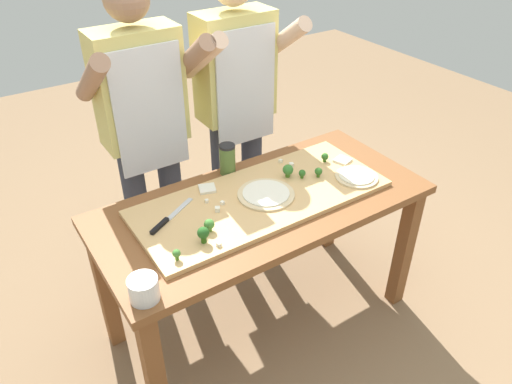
% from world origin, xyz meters
% --- Properties ---
extents(ground_plane, '(8.00, 8.00, 0.00)m').
position_xyz_m(ground_plane, '(0.00, 0.00, 0.00)').
color(ground_plane, '#896B4C').
extents(prep_table, '(1.52, 0.70, 0.77)m').
position_xyz_m(prep_table, '(0.00, 0.00, 0.66)').
color(prep_table, brown).
rests_on(prep_table, ground).
extents(cutting_board, '(1.16, 0.48, 0.02)m').
position_xyz_m(cutting_board, '(0.00, 0.01, 0.78)').
color(cutting_board, tan).
rests_on(cutting_board, prep_table).
extents(chefs_knife, '(0.26, 0.16, 0.02)m').
position_xyz_m(chefs_knife, '(-0.44, 0.07, 0.80)').
color(chefs_knife, '#B7BABF').
rests_on(chefs_knife, cutting_board).
extents(pizza_whole_white_garlic, '(0.26, 0.26, 0.02)m').
position_xyz_m(pizza_whole_white_garlic, '(0.02, 0.00, 0.80)').
color(pizza_whole_white_garlic, beige).
rests_on(pizza_whole_white_garlic, cutting_board).
extents(pizza_whole_cheese_artichoke, '(0.20, 0.20, 0.02)m').
position_xyz_m(pizza_whole_cheese_artichoke, '(0.46, -0.11, 0.80)').
color(pizza_whole_cheese_artichoke, beige).
rests_on(pizza_whole_cheese_artichoke, cutting_board).
extents(pizza_slice_far_left, '(0.10, 0.10, 0.01)m').
position_xyz_m(pizza_slice_far_left, '(-0.18, 0.19, 0.80)').
color(pizza_slice_far_left, silver).
rests_on(pizza_slice_far_left, cutting_board).
extents(pizza_slice_near_right, '(0.09, 0.09, 0.01)m').
position_xyz_m(pizza_slice_near_right, '(0.51, 0.04, 0.80)').
color(pizza_slice_near_right, silver).
rests_on(pizza_slice_near_right, cutting_board).
extents(broccoli_floret_back_right, '(0.04, 0.04, 0.05)m').
position_xyz_m(broccoli_floret_back_right, '(0.32, -0.01, 0.82)').
color(broccoli_floret_back_right, '#366618').
rests_on(broccoli_floret_back_right, cutting_board).
extents(broccoli_floret_back_left, '(0.03, 0.03, 0.05)m').
position_xyz_m(broccoli_floret_back_left, '(-0.50, -0.17, 0.82)').
color(broccoli_floret_back_left, '#487A23').
rests_on(broccoli_floret_back_left, cutting_board).
extents(broccoli_floret_back_mid, '(0.04, 0.04, 0.06)m').
position_xyz_m(broccoli_floret_back_mid, '(-0.32, -0.09, 0.83)').
color(broccoli_floret_back_mid, '#487A23').
rests_on(broccoli_floret_back_mid, cutting_board).
extents(broccoli_floret_center_left, '(0.05, 0.05, 0.06)m').
position_xyz_m(broccoli_floret_center_left, '(0.20, 0.07, 0.83)').
color(broccoli_floret_center_left, '#3F7220').
rests_on(broccoli_floret_center_left, cutting_board).
extents(broccoli_floret_front_mid, '(0.04, 0.04, 0.05)m').
position_xyz_m(broccoli_floret_front_mid, '(0.43, 0.09, 0.82)').
color(broccoli_floret_front_mid, '#366618').
rests_on(broccoli_floret_front_mid, cutting_board).
extents(broccoli_floret_center_right, '(0.05, 0.05, 0.07)m').
position_xyz_m(broccoli_floret_center_right, '(-0.37, -0.14, 0.84)').
color(broccoli_floret_center_right, '#2C5915').
rests_on(broccoli_floret_center_right, cutting_board).
extents(broccoli_floret_front_left, '(0.03, 0.03, 0.04)m').
position_xyz_m(broccoli_floret_front_left, '(0.24, 0.03, 0.82)').
color(broccoli_floret_front_left, '#366618').
rests_on(broccoli_floret_front_left, cutting_board).
extents(cheese_crumble_a, '(0.02, 0.02, 0.02)m').
position_xyz_m(cheese_crumble_a, '(-0.18, 0.05, 0.80)').
color(cheese_crumble_a, white).
rests_on(cheese_crumble_a, cutting_board).
extents(cheese_crumble_b, '(0.02, 0.02, 0.02)m').
position_xyz_m(cheese_crumble_b, '(-0.33, -0.19, 0.80)').
color(cheese_crumble_b, white).
rests_on(cheese_crumble_b, cutting_board).
extents(cheese_crumble_c, '(0.03, 0.03, 0.02)m').
position_xyz_m(cheese_crumble_c, '(-0.22, 0.02, 0.81)').
color(cheese_crumble_c, white).
rests_on(cheese_crumble_c, cutting_board).
extents(cheese_crumble_d, '(0.03, 0.03, 0.02)m').
position_xyz_m(cheese_crumble_d, '(0.26, 0.14, 0.81)').
color(cheese_crumble_d, white).
rests_on(cheese_crumble_d, cutting_board).
extents(cheese_crumble_e, '(0.02, 0.02, 0.02)m').
position_xyz_m(cheese_crumble_e, '(0.24, 0.20, 0.80)').
color(cheese_crumble_e, silver).
rests_on(cheese_crumble_e, cutting_board).
extents(cheese_crumble_f, '(0.02, 0.02, 0.02)m').
position_xyz_m(cheese_crumble_f, '(-0.23, 0.10, 0.80)').
color(cheese_crumble_f, white).
rests_on(cheese_crumble_f, cutting_board).
extents(flour_cup, '(0.11, 0.11, 0.09)m').
position_xyz_m(flour_cup, '(-0.68, -0.27, 0.81)').
color(flour_cup, white).
rests_on(flour_cup, prep_table).
extents(sauce_jar, '(0.08, 0.08, 0.15)m').
position_xyz_m(sauce_jar, '(-0.01, 0.29, 0.85)').
color(sauce_jar, '#517033').
rests_on(sauce_jar, prep_table).
extents(cook_left, '(0.54, 0.39, 1.67)m').
position_xyz_m(cook_left, '(-0.29, 0.59, 1.00)').
color(cook_left, '#333847').
rests_on(cook_left, ground).
extents(cook_right, '(0.54, 0.39, 1.67)m').
position_xyz_m(cook_right, '(0.23, 0.59, 1.00)').
color(cook_right, '#333847').
rests_on(cook_right, ground).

